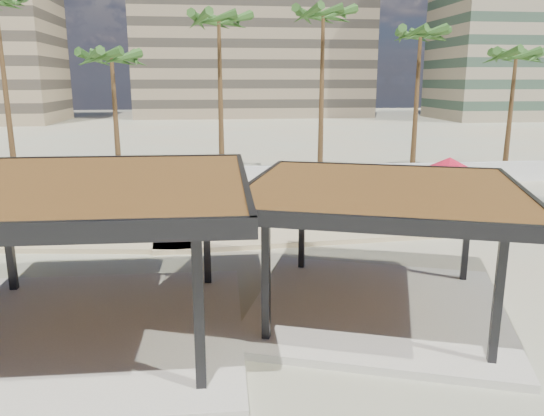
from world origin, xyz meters
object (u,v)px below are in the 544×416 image
Objects in this scene: pavilion_central at (380,237)px; umbrella_c at (449,165)px; pavilion_west at (83,245)px; lounger_b at (438,221)px.

umbrella_c is (6.51, 10.04, 0.18)m from pavilion_central.
pavilion_west is 14.38m from lounger_b.
pavilion_central is 3.75× the size of lounger_b.
pavilion_central is 2.60× the size of umbrella_c.
pavilion_west reaches higher than umbrella_c.
lounger_b is at bearing 75.70° from pavilion_central.
pavilion_west is at bearing -156.04° from pavilion_central.
pavilion_central is at bearing -122.96° from umbrella_c.
pavilion_central is at bearing 5.95° from pavilion_west.
umbrella_c is 3.78m from lounger_b.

